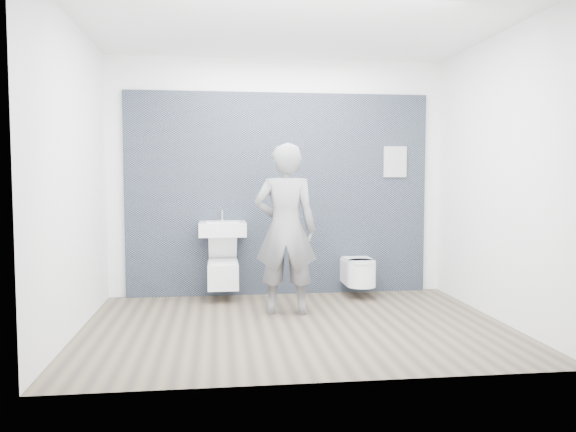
{
  "coord_description": "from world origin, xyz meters",
  "views": [
    {
      "loc": [
        -0.73,
        -5.19,
        1.41
      ],
      "look_at": [
        0.0,
        0.6,
        1.0
      ],
      "focal_mm": 35.0,
      "sensor_mm": 36.0,
      "label": 1
    }
  ],
  "objects": [
    {
      "name": "tile_wall",
      "position": [
        0.0,
        1.47,
        0.0
      ],
      "size": [
        3.6,
        0.06,
        2.4
      ],
      "primitive_type": "cube",
      "color": "black",
      "rests_on": "ground"
    },
    {
      "name": "info_placard",
      "position": [
        1.41,
        1.43,
        0.0
      ],
      "size": [
        0.28,
        0.03,
        0.37
      ],
      "primitive_type": "cube",
      "color": "silver",
      "rests_on": "ground"
    },
    {
      "name": "washbasin",
      "position": [
        -0.67,
        1.24,
        0.82
      ],
      "size": [
        0.53,
        0.4,
        0.4
      ],
      "color": "white",
      "rests_on": "ground"
    },
    {
      "name": "room_shell",
      "position": [
        0.0,
        0.0,
        1.74
      ],
      "size": [
        4.0,
        4.0,
        4.0
      ],
      "color": "white",
      "rests_on": "ground"
    },
    {
      "name": "toilet_rounded",
      "position": [
        0.91,
        1.16,
        0.3
      ],
      "size": [
        0.33,
        0.57,
        0.31
      ],
      "color": "white",
      "rests_on": "ground"
    },
    {
      "name": "toilet_square",
      "position": [
        -0.67,
        1.19,
        0.31
      ],
      "size": [
        0.34,
        0.5,
        0.6
      ],
      "color": "white",
      "rests_on": "ground"
    },
    {
      "name": "visitor",
      "position": [
        -0.04,
        0.48,
        0.87
      ],
      "size": [
        0.69,
        0.5,
        1.75
      ],
      "primitive_type": "imported",
      "rotation": [
        0.0,
        0.0,
        3.01
      ],
      "color": "slate",
      "rests_on": "ground"
    },
    {
      "name": "ground",
      "position": [
        0.0,
        0.0,
        0.0
      ],
      "size": [
        4.0,
        4.0,
        0.0
      ],
      "primitive_type": "plane",
      "color": "brown",
      "rests_on": "ground"
    }
  ]
}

